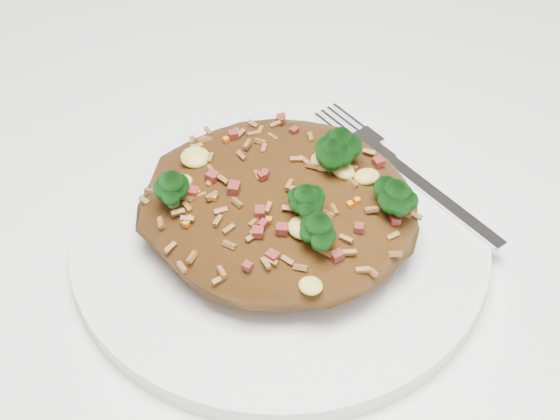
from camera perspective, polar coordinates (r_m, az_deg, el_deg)
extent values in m
cube|color=white|center=(0.54, -9.58, 0.54)|extent=(1.20, 0.80, 0.04)
cylinder|color=white|center=(0.47, 0.00, -1.85)|extent=(0.25, 0.25, 0.01)
ellipsoid|color=brown|center=(0.46, 0.00, 0.38)|extent=(0.16, 0.15, 0.04)
ellipsoid|color=#073507|center=(0.43, 8.33, 1.14)|extent=(0.02, 0.02, 0.02)
ellipsoid|color=#073507|center=(0.43, 8.61, 0.87)|extent=(0.02, 0.02, 0.02)
ellipsoid|color=#073507|center=(0.45, 4.43, 4.83)|extent=(0.02, 0.02, 0.02)
ellipsoid|color=#073507|center=(0.43, -7.90, 1.62)|extent=(0.02, 0.02, 0.02)
ellipsoid|color=#073507|center=(0.42, 1.92, 0.65)|extent=(0.02, 0.02, 0.02)
ellipsoid|color=#073507|center=(0.44, 3.84, 4.18)|extent=(0.02, 0.02, 0.02)
ellipsoid|color=#073507|center=(0.41, 2.85, -1.49)|extent=(0.02, 0.02, 0.02)
cube|color=silver|center=(0.49, 13.00, -0.27)|extent=(0.08, 0.07, 0.00)
cube|color=silver|center=(0.53, 5.43, 5.70)|extent=(0.04, 0.04, 0.00)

